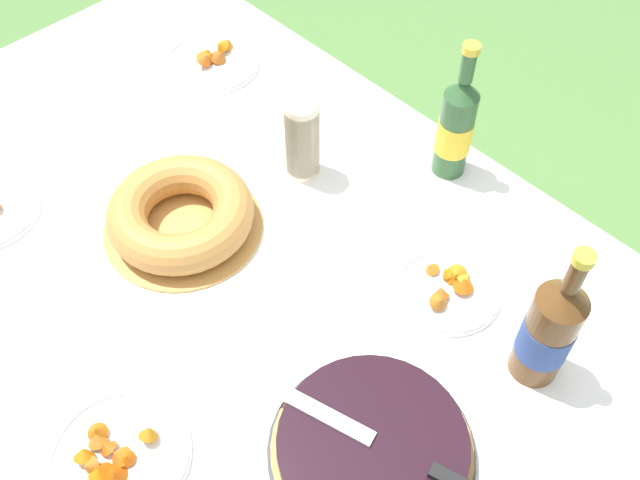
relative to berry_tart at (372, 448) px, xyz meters
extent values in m
plane|color=#568442|center=(-0.50, 0.10, -0.79)|extent=(16.00, 16.00, 0.00)
cube|color=#A87A47|center=(-0.50, 0.10, -0.05)|extent=(1.74, 1.13, 0.03)
cylinder|color=#A87A47|center=(-1.31, 0.60, -0.43)|extent=(0.06, 0.06, 0.72)
cube|color=white|center=(-0.50, 0.10, -0.03)|extent=(1.75, 1.14, 0.00)
cube|color=white|center=(-0.50, 0.67, -0.08)|extent=(1.75, 0.00, 0.10)
cube|color=white|center=(-1.37, 0.10, -0.08)|extent=(0.00, 1.14, 0.10)
cylinder|color=#38383D|center=(0.00, 0.00, -0.02)|extent=(0.33, 0.33, 0.02)
cylinder|color=tan|center=(0.00, 0.00, 0.00)|extent=(0.32, 0.32, 0.01)
cylinder|color=black|center=(0.00, 0.00, 0.02)|extent=(0.30, 0.30, 0.03)
cube|color=silver|center=(-0.09, -0.03, 0.03)|extent=(0.19, 0.08, 0.00)
cylinder|color=tan|center=(-0.58, 0.07, -0.02)|extent=(0.32, 0.32, 0.01)
torus|color=#BC7F3D|center=(-0.58, 0.07, 0.02)|extent=(0.29, 0.29, 0.08)
cylinder|color=beige|center=(-0.53, 0.35, 0.02)|extent=(0.07, 0.07, 0.09)
cylinder|color=beige|center=(-0.53, 0.35, 0.03)|extent=(0.07, 0.07, 0.09)
cylinder|color=beige|center=(-0.53, 0.35, 0.05)|extent=(0.07, 0.07, 0.09)
cylinder|color=beige|center=(-0.53, 0.35, 0.06)|extent=(0.07, 0.07, 0.09)
cylinder|color=beige|center=(-0.53, 0.35, 0.07)|extent=(0.07, 0.07, 0.09)
cylinder|color=beige|center=(-0.53, 0.35, 0.08)|extent=(0.07, 0.07, 0.09)
cylinder|color=beige|center=(-0.53, 0.35, 0.10)|extent=(0.07, 0.07, 0.09)
cylinder|color=beige|center=(-0.53, 0.35, 0.11)|extent=(0.07, 0.07, 0.09)
torus|color=beige|center=(-0.53, 0.35, 0.16)|extent=(0.07, 0.07, 0.01)
cylinder|color=#2D562D|center=(-0.32, 0.58, 0.07)|extent=(0.07, 0.07, 0.20)
cylinder|color=yellow|center=(-0.32, 0.58, 0.07)|extent=(0.07, 0.07, 0.08)
cone|color=#2D562D|center=(-0.32, 0.58, 0.19)|extent=(0.07, 0.07, 0.04)
cylinder|color=#2D562D|center=(-0.32, 0.58, 0.24)|extent=(0.03, 0.03, 0.06)
cylinder|color=gold|center=(-0.32, 0.58, 0.28)|extent=(0.03, 0.03, 0.02)
cylinder|color=brown|center=(0.08, 0.32, 0.07)|extent=(0.08, 0.08, 0.20)
cylinder|color=#334C93|center=(0.08, 0.32, 0.07)|extent=(0.09, 0.09, 0.08)
cone|color=brown|center=(0.08, 0.32, 0.19)|extent=(0.08, 0.08, 0.04)
cylinder|color=brown|center=(0.08, 0.32, 0.25)|extent=(0.03, 0.03, 0.06)
cylinder|color=gold|center=(0.08, 0.32, 0.29)|extent=(0.03, 0.03, 0.02)
cylinder|color=white|center=(-0.12, 0.33, -0.02)|extent=(0.20, 0.20, 0.01)
torus|color=white|center=(-0.12, 0.33, -0.01)|extent=(0.19, 0.19, 0.01)
cone|color=#AA4E16|center=(-0.12, 0.31, 0.00)|extent=(0.05, 0.05, 0.03)
cone|color=#A9681C|center=(-0.17, 0.34, -0.01)|extent=(0.04, 0.04, 0.03)
cone|color=#BF6709|center=(-0.14, 0.35, 0.00)|extent=(0.03, 0.04, 0.04)
cone|color=#C25E0C|center=(-0.13, 0.35, 0.00)|extent=(0.04, 0.04, 0.03)
cone|color=#AD621A|center=(-0.10, 0.28, 0.01)|extent=(0.05, 0.04, 0.03)
cone|color=#AF6B16|center=(-0.12, 0.36, 0.00)|extent=(0.04, 0.04, 0.03)
cone|color=#B9570F|center=(-0.10, 0.35, 0.00)|extent=(0.05, 0.05, 0.02)
cone|color=#C67A19|center=(-0.10, 0.36, 0.01)|extent=(0.04, 0.04, 0.04)
cone|color=#C17416|center=(-0.12, 0.36, 0.00)|extent=(0.06, 0.06, 0.05)
cylinder|color=white|center=(-0.95, 0.43, -0.02)|extent=(0.24, 0.24, 0.01)
torus|color=white|center=(-0.95, 0.43, -0.01)|extent=(0.23, 0.23, 0.01)
cone|color=orange|center=(-0.97, 0.50, 0.00)|extent=(0.05, 0.05, 0.04)
cone|color=#D05C1A|center=(-0.94, 0.41, 0.01)|extent=(0.06, 0.06, 0.04)
cone|color=#CA660F|center=(-0.97, 0.44, 0.00)|extent=(0.04, 0.04, 0.04)
cone|color=#AF5D10|center=(-0.95, 0.43, 0.00)|extent=(0.04, 0.04, 0.04)
cone|color=#AA571B|center=(-0.93, 0.45, 0.00)|extent=(0.05, 0.05, 0.04)
cone|color=#AF660B|center=(-0.96, 0.47, 0.00)|extent=(0.04, 0.04, 0.04)
cylinder|color=white|center=(-0.27, -0.29, -0.02)|extent=(0.23, 0.23, 0.01)
torus|color=white|center=(-0.27, -0.29, -0.01)|extent=(0.22, 0.22, 0.01)
cone|color=#AC5D1B|center=(-0.29, -0.34, 0.00)|extent=(0.04, 0.04, 0.04)
cone|color=#C4520A|center=(-0.26, -0.29, 0.00)|extent=(0.04, 0.04, 0.03)
cone|color=#A9450A|center=(-0.25, -0.31, -0.01)|extent=(0.04, 0.04, 0.03)
cone|color=#C2660E|center=(-0.31, -0.33, 0.00)|extent=(0.05, 0.05, 0.03)
cone|color=#B86009|center=(-0.27, -0.33, -0.01)|extent=(0.03, 0.03, 0.03)
cone|color=#BD510B|center=(-0.27, -0.33, -0.01)|extent=(0.05, 0.05, 0.02)
cone|color=#AA5E1A|center=(-0.32, -0.30, -0.01)|extent=(0.04, 0.04, 0.04)
cone|color=#CC6016|center=(-0.27, -0.29, 0.00)|extent=(0.05, 0.05, 0.04)
cone|color=#A76612|center=(-0.26, -0.24, 0.00)|extent=(0.04, 0.04, 0.03)
cone|color=#B15111|center=(-0.30, -0.30, 0.00)|extent=(0.04, 0.04, 0.04)
cone|color=#B05B0E|center=(-0.32, -0.30, 0.00)|extent=(0.05, 0.05, 0.02)
camera|label=1|loc=(0.26, -0.36, 1.08)|focal=40.00mm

